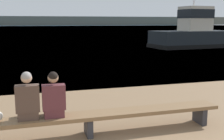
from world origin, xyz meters
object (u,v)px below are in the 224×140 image
object	(u,v)px
bench_main	(88,118)
person_left	(28,99)
person_right	(54,98)
tugboat_red	(192,35)

from	to	relation	value
bench_main	person_left	distance (m)	1.27
bench_main	person_right	xyz separation A→B (m)	(-0.68, 0.00, 0.48)
person_right	person_left	bearing A→B (deg)	-179.93
person_right	tugboat_red	world-z (taller)	tugboat_red
person_left	tugboat_red	bearing A→B (deg)	50.57
tugboat_red	person_right	bearing A→B (deg)	136.20
bench_main	tugboat_red	xyz separation A→B (m)	(13.10, 17.37, 0.78)
bench_main	tugboat_red	world-z (taller)	tugboat_red
person_right	tugboat_red	distance (m)	22.18
bench_main	tugboat_red	size ratio (longest dim) A/B	0.77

